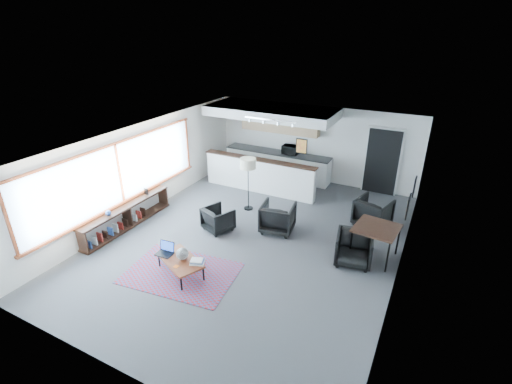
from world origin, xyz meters
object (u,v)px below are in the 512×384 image
at_px(book_stack, 197,261).
at_px(armchair_left, 218,218).
at_px(laptop, 166,250).
at_px(coffee_table, 180,260).
at_px(ceramic_pot, 182,254).
at_px(dining_chair_far, 373,213).
at_px(floor_lamp, 248,165).
at_px(armchair_right, 278,216).
at_px(dining_table, 377,230).
at_px(dining_chair_near, 354,250).
at_px(microwave, 290,149).

distance_m(book_stack, armchair_left, 2.07).
xyz_separation_m(laptop, armchair_left, (0.14, 1.94, -0.10)).
distance_m(coffee_table, laptop, 0.45).
xyz_separation_m(ceramic_pot, dining_chair_far, (3.26, 4.08, -0.14)).
relative_size(floor_lamp, dining_chair_far, 2.15).
bearing_deg(book_stack, armchair_right, 74.88).
bearing_deg(dining_chair_far, book_stack, 69.95).
relative_size(laptop, armchair_right, 0.45).
height_order(book_stack, armchair_right, armchair_right).
height_order(armchair_left, dining_table, dining_table).
relative_size(book_stack, dining_chair_near, 0.52).
bearing_deg(floor_lamp, dining_chair_near, -20.87).
relative_size(armchair_left, dining_table, 0.67).
relative_size(armchair_left, armchair_right, 0.83).
bearing_deg(armchair_right, dining_table, 168.73).
xyz_separation_m(ceramic_pot, dining_chair_near, (3.22, 2.11, -0.16)).
bearing_deg(ceramic_pot, dining_chair_far, 51.36).
bearing_deg(ceramic_pot, microwave, 90.11).
bearing_deg(dining_table, armchair_right, 177.76).
relative_size(armchair_right, dining_chair_far, 1.16).
distance_m(ceramic_pot, floor_lamp, 3.53).
relative_size(dining_chair_near, dining_chair_far, 0.95).
xyz_separation_m(dining_table, dining_chair_near, (-0.38, -0.45, -0.38)).
relative_size(floor_lamp, dining_table, 1.50).
height_order(armchair_left, dining_chair_near, armchair_left).
distance_m(armchair_right, dining_chair_far, 2.61).
bearing_deg(coffee_table, book_stack, 33.25).
height_order(ceramic_pot, dining_table, dining_table).
relative_size(ceramic_pot, microwave, 0.49).
height_order(coffee_table, dining_table, dining_table).
distance_m(floor_lamp, dining_table, 3.96).
height_order(laptop, floor_lamp, floor_lamp).
relative_size(book_stack, dining_table, 0.35).
distance_m(coffee_table, dining_chair_far, 5.29).
height_order(armchair_right, dining_chair_far, armchair_right).
distance_m(ceramic_pot, dining_chair_far, 5.23).
bearing_deg(microwave, laptop, -93.79).
bearing_deg(coffee_table, dining_chair_far, 75.77).
relative_size(ceramic_pot, dining_chair_near, 0.38).
bearing_deg(dining_chair_far, dining_table, 117.89).
relative_size(coffee_table, microwave, 2.38).
relative_size(laptop, dining_chair_near, 0.56).
xyz_separation_m(dining_chair_near, microwave, (-3.24, 4.02, 0.76)).
relative_size(armchair_left, floor_lamp, 0.45).
distance_m(laptop, dining_chair_far, 5.52).
bearing_deg(ceramic_pot, armchair_right, 67.86).
distance_m(laptop, floor_lamp, 3.53).
bearing_deg(dining_table, book_stack, -141.90).
bearing_deg(armchair_right, coffee_table, 58.24).
relative_size(coffee_table, armchair_left, 1.83).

